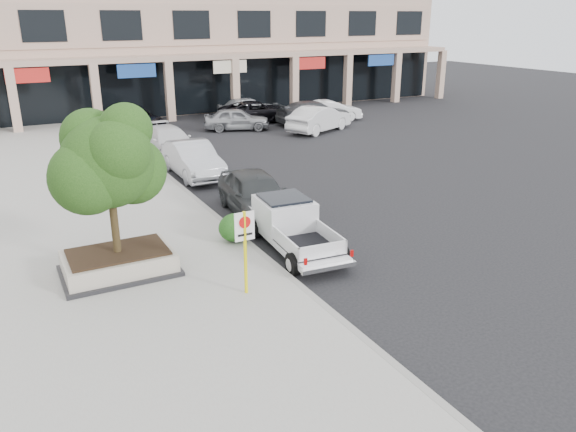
% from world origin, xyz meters
% --- Properties ---
extents(ground, '(120.00, 120.00, 0.00)m').
position_xyz_m(ground, '(0.00, 0.00, 0.00)').
color(ground, black).
rests_on(ground, ground).
extents(sidewalk, '(8.00, 52.00, 0.15)m').
position_xyz_m(sidewalk, '(-5.50, 6.00, 0.07)').
color(sidewalk, gray).
rests_on(sidewalk, ground).
extents(curb, '(0.20, 52.00, 0.15)m').
position_xyz_m(curb, '(-1.55, 6.00, 0.07)').
color(curb, gray).
rests_on(curb, ground).
extents(strip_mall, '(40.55, 12.43, 9.50)m').
position_xyz_m(strip_mall, '(8.00, 33.93, 4.75)').
color(strip_mall, tan).
rests_on(strip_mall, ground).
extents(planter, '(3.20, 2.20, 0.68)m').
position_xyz_m(planter, '(-5.77, 2.91, 0.48)').
color(planter, black).
rests_on(planter, sidewalk).
extents(planter_tree, '(2.90, 2.55, 4.00)m').
position_xyz_m(planter_tree, '(-5.64, 3.07, 3.41)').
color(planter_tree, black).
rests_on(planter_tree, planter).
extents(no_parking_sign, '(0.55, 0.09, 2.30)m').
position_xyz_m(no_parking_sign, '(-3.04, 0.08, 1.63)').
color(no_parking_sign, yellow).
rests_on(no_parking_sign, sidewalk).
extents(hedge, '(1.10, 0.99, 0.93)m').
position_xyz_m(hedge, '(-1.87, 3.60, 0.62)').
color(hedge, '#174012').
rests_on(hedge, sidewalk).
extents(pickup_truck, '(2.22, 5.09, 1.56)m').
position_xyz_m(pickup_truck, '(-0.35, 2.29, 0.78)').
color(pickup_truck, silver).
rests_on(pickup_truck, ground).
extents(curb_car_a, '(2.44, 5.07, 1.67)m').
position_xyz_m(curb_car_a, '(-0.01, 6.00, 0.83)').
color(curb_car_a, '#2B2E30').
rests_on(curb_car_a, ground).
extents(curb_car_b, '(1.74, 4.92, 1.62)m').
position_xyz_m(curb_car_b, '(-0.35, 12.32, 0.81)').
color(curb_car_b, '#B0B2B8').
rests_on(curb_car_b, ground).
extents(curb_car_c, '(2.53, 5.39, 1.52)m').
position_xyz_m(curb_car_c, '(-0.16, 16.87, 0.76)').
color(curb_car_c, silver).
rests_on(curb_car_c, ground).
extents(curb_car_d, '(3.35, 6.15, 1.63)m').
position_xyz_m(curb_car_d, '(-0.31, 24.32, 0.82)').
color(curb_car_d, black).
rests_on(curb_car_d, ground).
extents(lot_car_a, '(4.60, 3.10, 1.45)m').
position_xyz_m(lot_car_a, '(5.83, 21.74, 0.73)').
color(lot_car_a, '#92959A').
rests_on(lot_car_a, ground).
extents(lot_car_b, '(5.31, 3.69, 1.66)m').
position_xyz_m(lot_car_b, '(10.37, 18.79, 0.83)').
color(lot_car_b, silver).
rests_on(lot_car_b, ground).
extents(lot_car_c, '(5.47, 2.23, 1.59)m').
position_xyz_m(lot_car_c, '(11.43, 21.26, 0.79)').
color(lot_car_c, '#323437').
rests_on(lot_car_c, ground).
extents(lot_car_d, '(5.56, 3.01, 1.48)m').
position_xyz_m(lot_car_d, '(8.24, 23.77, 0.74)').
color(lot_car_d, black).
rests_on(lot_car_d, ground).
extents(lot_car_e, '(4.57, 2.10, 1.52)m').
position_xyz_m(lot_car_e, '(8.43, 25.82, 0.76)').
color(lot_car_e, '#9B9FA3').
rests_on(lot_car_e, ground).
extents(lot_car_f, '(4.59, 2.19, 1.45)m').
position_xyz_m(lot_car_f, '(13.10, 21.79, 0.73)').
color(lot_car_f, silver).
rests_on(lot_car_f, ground).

